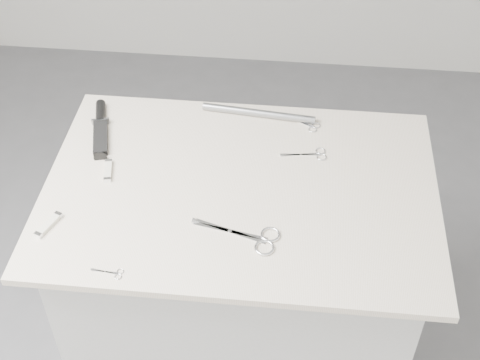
# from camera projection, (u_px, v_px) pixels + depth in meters

# --- Properties ---
(plinth) EXTENTS (0.90, 0.60, 0.90)m
(plinth) POSITION_uv_depth(u_px,v_px,m) (240.00, 299.00, 2.02)
(plinth) COLOR #BBBBB8
(plinth) RESTS_ON ground
(display_board) EXTENTS (1.00, 0.70, 0.02)m
(display_board) POSITION_uv_depth(u_px,v_px,m) (240.00, 190.00, 1.70)
(display_board) COLOR beige
(display_board) RESTS_ON plinth
(large_shears) EXTENTS (0.21, 0.11, 0.01)m
(large_shears) POSITION_uv_depth(u_px,v_px,m) (254.00, 237.00, 1.57)
(large_shears) COLOR silver
(large_shears) RESTS_ON display_board
(embroidery_scissors_a) EXTENTS (0.12, 0.05, 0.00)m
(embroidery_scissors_a) POSITION_uv_depth(u_px,v_px,m) (312.00, 154.00, 1.79)
(embroidery_scissors_a) COLOR silver
(embroidery_scissors_a) RESTS_ON display_board
(embroidery_scissors_b) EXTENTS (0.11, 0.07, 0.00)m
(embroidery_scissors_b) POSITION_uv_depth(u_px,v_px,m) (307.00, 125.00, 1.88)
(embroidery_scissors_b) COLOR silver
(embroidery_scissors_b) RESTS_ON display_board
(tiny_scissors) EXTENTS (0.07, 0.03, 0.00)m
(tiny_scissors) POSITION_uv_depth(u_px,v_px,m) (111.00, 273.00, 1.49)
(tiny_scissors) COLOR silver
(tiny_scissors) RESTS_ON display_board
(sheathed_knife) EXTENTS (0.09, 0.23, 0.03)m
(sheathed_knife) POSITION_uv_depth(u_px,v_px,m) (101.00, 126.00, 1.87)
(sheathed_knife) COLOR black
(sheathed_knife) RESTS_ON display_board
(pocket_knife_a) EXTENTS (0.05, 0.09, 0.01)m
(pocket_knife_a) POSITION_uv_depth(u_px,v_px,m) (49.00, 225.00, 1.59)
(pocket_knife_a) COLOR beige
(pocket_knife_a) RESTS_ON display_board
(pocket_knife_b) EXTENTS (0.03, 0.08, 0.01)m
(pocket_knife_b) POSITION_uv_depth(u_px,v_px,m) (108.00, 171.00, 1.73)
(pocket_knife_b) COLOR beige
(pocket_knife_b) RESTS_ON display_board
(metal_rail) EXTENTS (0.33, 0.06, 0.02)m
(metal_rail) POSITION_uv_depth(u_px,v_px,m) (259.00, 113.00, 1.90)
(metal_rail) COLOR gray
(metal_rail) RESTS_ON display_board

